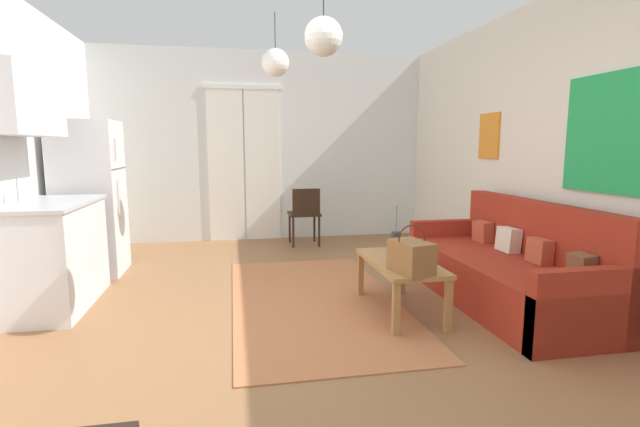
% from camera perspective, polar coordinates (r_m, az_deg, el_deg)
% --- Properties ---
extents(ground_plane, '(5.32, 7.64, 0.10)m').
position_cam_1_polar(ground_plane, '(3.63, -2.45, -14.82)').
color(ground_plane, '#8E603D').
extents(wall_back, '(4.92, 0.13, 2.73)m').
position_cam_1_polar(wall_back, '(6.88, -7.01, 8.14)').
color(wall_back, silver).
rests_on(wall_back, ground_plane).
extents(wall_right, '(0.12, 7.24, 2.73)m').
position_cam_1_polar(wall_right, '(4.38, 30.61, 7.10)').
color(wall_right, silver).
rests_on(wall_right, ground_plane).
extents(area_rug, '(1.45, 2.82, 0.01)m').
position_cam_1_polar(area_rug, '(4.20, -0.70, -10.69)').
color(area_rug, '#B26B42').
rests_on(area_rug, ground_plane).
extents(couch, '(0.85, 2.12, 0.90)m').
position_cam_1_polar(couch, '(4.41, 22.45, -6.71)').
color(couch, maroon).
rests_on(couch, ground_plane).
extents(coffee_table, '(0.49, 1.02, 0.44)m').
position_cam_1_polar(coffee_table, '(3.88, 9.90, -6.61)').
color(coffee_table, '#A87542').
rests_on(coffee_table, ground_plane).
extents(bamboo_vase, '(0.08, 0.08, 0.44)m').
position_cam_1_polar(bamboo_vase, '(3.94, 9.37, -3.81)').
color(bamboo_vase, '#2D2D33').
rests_on(bamboo_vase, coffee_table).
extents(handbag, '(0.29, 0.38, 0.36)m').
position_cam_1_polar(handbag, '(3.50, 11.25, -5.23)').
color(handbag, brown).
rests_on(handbag, coffee_table).
extents(refrigerator, '(0.64, 0.64, 1.64)m').
position_cam_1_polar(refrigerator, '(5.50, -26.63, 1.69)').
color(refrigerator, white).
rests_on(refrigerator, ground_plane).
extents(kitchen_counter, '(0.62, 1.18, 2.01)m').
position_cam_1_polar(kitchen_counter, '(4.53, -30.81, -0.78)').
color(kitchen_counter, silver).
rests_on(kitchen_counter, ground_plane).
extents(accent_chair, '(0.43, 0.41, 0.81)m').
position_cam_1_polar(accent_chair, '(6.36, -1.90, 0.16)').
color(accent_chair, black).
rests_on(accent_chair, ground_plane).
extents(pendant_lamp_near, '(0.27, 0.27, 0.74)m').
position_cam_1_polar(pendant_lamp_near, '(3.42, 0.44, 21.08)').
color(pendant_lamp_near, black).
extents(pendant_lamp_far, '(0.29, 0.29, 0.64)m').
position_cam_1_polar(pendant_lamp_far, '(5.04, -5.55, 18.13)').
color(pendant_lamp_far, black).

